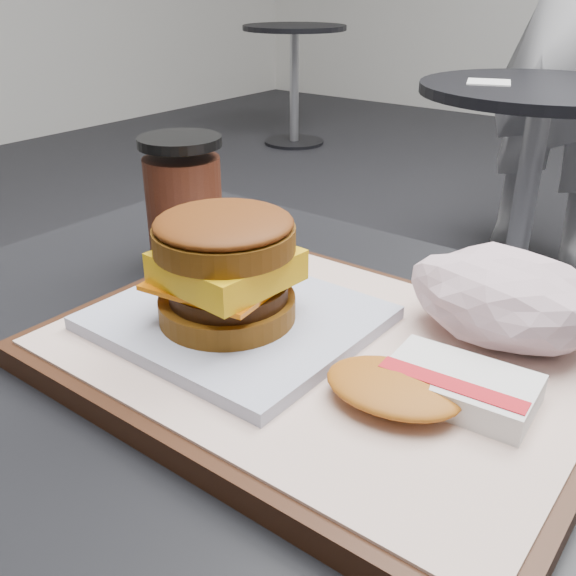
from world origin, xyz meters
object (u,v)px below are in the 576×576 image
Objects in this scene: serving_tray at (320,357)px; breakfast_sandwich at (229,280)px; hash_brown at (430,386)px; crumpled_wrapper at (507,297)px; coffee_cup at (184,205)px; customer_table at (297,574)px; neighbor_table at (533,154)px.

serving_tray is 0.09m from breakfast_sandwich.
crumpled_wrapper is (0.01, 0.11, 0.02)m from hash_brown.
breakfast_sandwich is 1.55× the size of coffee_cup.
serving_tray is (-0.00, 0.03, 0.20)m from customer_table.
customer_table is 4.17× the size of breakfast_sandwich.
coffee_cup is at bearing -178.02° from crumpled_wrapper.
serving_tray is 3.06× the size of coffee_cup.
coffee_cup is (-0.31, -0.01, 0.01)m from crumpled_wrapper.
coffee_cup is (-0.22, 0.08, 0.05)m from serving_tray.
customer_table is at bearing -171.16° from hash_brown.
breakfast_sandwich is 0.20m from crumpled_wrapper.
crumpled_wrapper is 1.62m from neighbor_table.
customer_table is 0.25m from breakfast_sandwich.
hash_brown is 0.32m from coffee_cup.
hash_brown is 0.89× the size of crumpled_wrapper.
coffee_cup reaches higher than serving_tray.
hash_brown is (0.16, 0.01, -0.03)m from breakfast_sandwich.
customer_table is 1.69m from neighbor_table.
customer_table is 0.23m from hash_brown.
hash_brown reaches higher than serving_tray.
breakfast_sandwich is at bearing -163.67° from serving_tray.
hash_brown is at bearing -8.54° from serving_tray.
coffee_cup is (-0.31, 0.10, 0.03)m from hash_brown.
coffee_cup is at bearing 145.86° from breakfast_sandwich.
crumpled_wrapper is (0.10, 0.12, 0.24)m from customer_table.
neighbor_table is at bearing 101.98° from customer_table.
breakfast_sandwich is at bearing -34.14° from coffee_cup.
hash_brown is (0.09, -0.01, 0.02)m from serving_tray.
hash_brown is 0.16× the size of neighbor_table.
coffee_cup reaches higher than breakfast_sandwich.
hash_brown is at bearing 8.84° from customer_table.
customer_table is 1.07× the size of neighbor_table.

